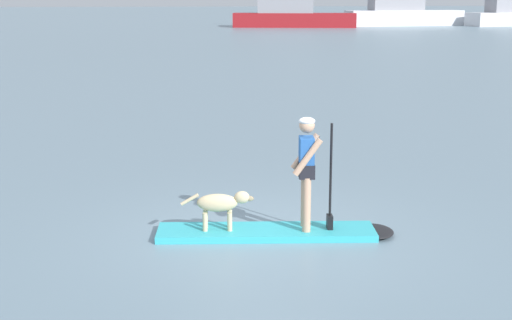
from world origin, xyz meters
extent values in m
plane|color=slate|center=(0.00, 0.00, 0.00)|extent=(400.00, 400.00, 0.00)
cube|color=#33B2BF|center=(0.00, 0.00, 0.05)|extent=(3.21, 1.11, 0.10)
ellipsoid|color=black|center=(1.56, -0.19, 0.05)|extent=(0.64, 0.76, 0.10)
cylinder|color=tan|center=(0.58, 0.06, 0.50)|extent=(0.12, 0.12, 0.79)
cylinder|color=tan|center=(0.55, -0.20, 0.50)|extent=(0.12, 0.12, 0.79)
cube|color=black|center=(0.56, -0.07, 0.97)|extent=(0.26, 0.38, 0.20)
cube|color=#2659A5|center=(0.56, -0.07, 1.17)|extent=(0.24, 0.36, 0.55)
sphere|color=tan|center=(0.56, -0.07, 1.62)|extent=(0.22, 0.22, 0.22)
ellipsoid|color=white|center=(0.56, -0.07, 1.68)|extent=(0.23, 0.23, 0.11)
cylinder|color=tan|center=(0.59, 0.12, 1.20)|extent=(0.43, 0.14, 0.54)
cylinder|color=tan|center=(0.54, -0.26, 1.20)|extent=(0.43, 0.14, 0.54)
cylinder|color=black|center=(0.91, -0.11, 0.87)|extent=(0.04, 0.04, 1.55)
cube|color=black|center=(0.91, -0.11, 0.20)|extent=(0.10, 0.19, 0.20)
ellipsoid|color=#CCB78C|center=(-0.70, 0.09, 0.50)|extent=(0.61, 0.29, 0.26)
ellipsoid|color=#CCB78C|center=(-0.35, 0.04, 0.58)|extent=(0.24, 0.19, 0.18)
ellipsoid|color=gray|center=(-0.24, 0.03, 0.56)|extent=(0.13, 0.09, 0.08)
cylinder|color=#CCB78C|center=(-1.09, 0.13, 0.55)|extent=(0.27, 0.08, 0.18)
cylinder|color=#CCB78C|center=(-0.51, 0.14, 0.23)|extent=(0.07, 0.07, 0.27)
cylinder|color=#CCB78C|center=(-0.53, -0.01, 0.23)|extent=(0.07, 0.07, 0.27)
cylinder|color=#CCB78C|center=(-0.86, 0.18, 0.23)|extent=(0.07, 0.07, 0.27)
cylinder|color=#CCB78C|center=(-0.88, 0.03, 0.23)|extent=(0.07, 0.07, 0.27)
cube|color=maroon|center=(13.96, 67.45, 0.74)|extent=(12.98, 5.08, 1.48)
cube|color=gray|center=(13.00, 67.45, 2.66)|extent=(6.00, 3.00, 2.37)
cylinder|color=silver|center=(13.00, 67.45, 2.68)|extent=(4.39, 1.08, 0.14)
cube|color=white|center=(26.76, 69.83, 0.83)|extent=(13.18, 3.97, 1.66)
cube|color=gray|center=(25.78, 69.83, 2.56)|extent=(6.00, 2.66, 1.80)
cube|color=gray|center=(38.34, 68.19, 2.57)|extent=(5.89, 3.28, 2.25)
cylinder|color=silver|center=(38.34, 68.19, 2.65)|extent=(4.24, 1.16, 0.14)
camera|label=1|loc=(-1.66, -10.15, 3.42)|focal=52.26mm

